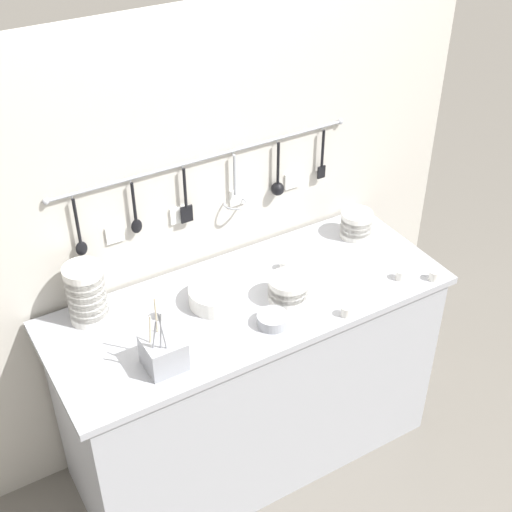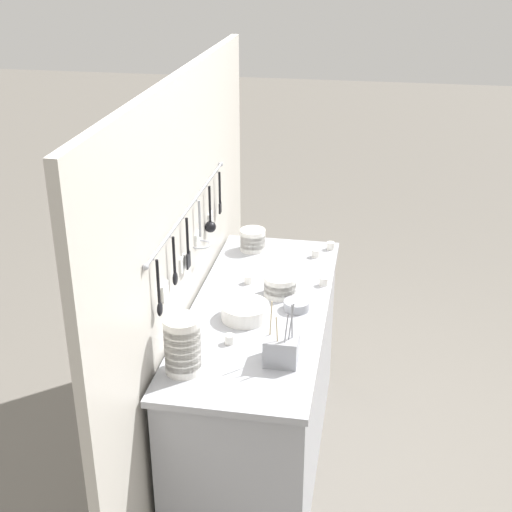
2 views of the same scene
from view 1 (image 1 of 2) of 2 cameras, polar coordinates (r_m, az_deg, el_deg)
The scene contains 14 objects.
ground_plane at distance 3.39m, azimuth -0.45°, elevation -15.13°, with size 20.00×20.00×0.00m, color #666059.
counter at distance 3.06m, azimuth -0.49°, elevation -9.88°, with size 1.58×0.62×0.89m.
back_wall at distance 2.95m, azimuth -3.91°, elevation 1.42°, with size 2.38×0.11×1.93m.
bowl_stack_nested_right at distance 3.11m, azimuth 8.02°, elevation 2.55°, with size 0.14×0.14×0.12m.
bowl_stack_back_corner at distance 2.73m, azimuth 2.58°, elevation -2.64°, with size 0.15×0.15×0.10m.
bowl_stack_wide_centre at distance 2.67m, azimuth -13.43°, elevation -2.93°, with size 0.14×0.14×0.24m.
plate_stack at distance 2.72m, azimuth -3.16°, elevation -3.17°, with size 0.21×0.21×0.07m.
steel_mixing_bowl at distance 2.63m, azimuth 1.38°, elevation -5.10°, with size 0.12×0.12×0.04m.
cutlery_caddy at distance 2.47m, azimuth -7.41°, elevation -7.67°, with size 0.13×0.13×0.28m.
cup_front_left at distance 2.93m, azimuth 14.07°, elevation -1.51°, with size 0.04×0.04×0.04m.
cup_edge_far at distance 2.68m, azimuth -7.57°, elevation -4.60°, with size 0.04×0.04×0.04m.
cup_centre at distance 2.90m, azimuth 11.52°, elevation -1.49°, with size 0.04×0.04×0.04m.
cup_front_right at distance 2.69m, azimuth 7.26°, elevation -4.40°, with size 0.04×0.04×0.04m.
cup_mid_row at distance 2.90m, azimuth 2.33°, elevation -0.71°, with size 0.04×0.04×0.04m.
Camera 1 is at (-1.07, -1.85, 2.63)m, focal length 50.00 mm.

